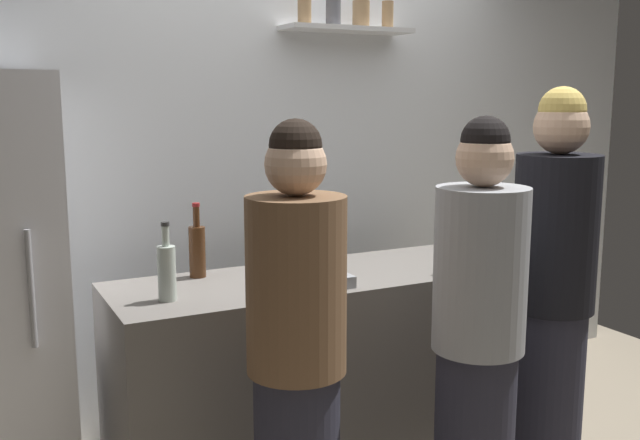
# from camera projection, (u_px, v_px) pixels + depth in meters

# --- Properties ---
(back_wall_assembly) EXTENTS (4.80, 0.32, 2.60)m
(back_wall_assembly) POSITION_uv_depth(u_px,v_px,m) (285.00, 169.00, 3.85)
(back_wall_assembly) COLOR white
(back_wall_assembly) RESTS_ON ground
(counter) EXTENTS (1.87, 0.65, 0.90)m
(counter) POSITION_uv_depth(u_px,v_px,m) (320.00, 370.00, 3.29)
(counter) COLOR #66605B
(counter) RESTS_ON ground
(baking_pan) EXTENTS (0.34, 0.24, 0.05)m
(baking_pan) POSITION_uv_depth(u_px,v_px,m) (307.00, 281.00, 3.02)
(baking_pan) COLOR gray
(baking_pan) RESTS_ON counter
(utensil_holder) EXTENTS (0.10, 0.10, 0.22)m
(utensil_holder) POSITION_uv_depth(u_px,v_px,m) (296.00, 257.00, 3.28)
(utensil_holder) COLOR #B2B2B7
(utensil_holder) RESTS_ON counter
(wine_bottle_pale_glass) EXTENTS (0.07, 0.07, 0.31)m
(wine_bottle_pale_glass) POSITION_uv_depth(u_px,v_px,m) (167.00, 271.00, 2.80)
(wine_bottle_pale_glass) COLOR #B2BFB2
(wine_bottle_pale_glass) RESTS_ON counter
(wine_bottle_green_glass) EXTENTS (0.07, 0.07, 0.33)m
(wine_bottle_green_glass) POSITION_uv_depth(u_px,v_px,m) (463.00, 244.00, 3.26)
(wine_bottle_green_glass) COLOR #19471E
(wine_bottle_green_glass) RESTS_ON counter
(wine_bottle_amber_glass) EXTENTS (0.07, 0.07, 0.33)m
(wine_bottle_amber_glass) POSITION_uv_depth(u_px,v_px,m) (197.00, 249.00, 3.17)
(wine_bottle_amber_glass) COLOR #472814
(wine_bottle_amber_glass) RESTS_ON counter
(water_bottle_plastic) EXTENTS (0.09, 0.09, 0.22)m
(water_bottle_plastic) POSITION_uv_depth(u_px,v_px,m) (481.00, 242.00, 3.45)
(water_bottle_plastic) COLOR silver
(water_bottle_plastic) RESTS_ON counter
(person_grey_hoodie) EXTENTS (0.34, 0.34, 1.62)m
(person_grey_hoodie) POSITION_uv_depth(u_px,v_px,m) (478.00, 340.00, 2.66)
(person_grey_hoodie) COLOR #262633
(person_grey_hoodie) RESTS_ON ground
(person_brown_jacket) EXTENTS (0.34, 0.34, 1.61)m
(person_brown_jacket) POSITION_uv_depth(u_px,v_px,m) (297.00, 361.00, 2.45)
(person_brown_jacket) COLOR #262633
(person_brown_jacket) RESTS_ON ground
(person_blonde) EXTENTS (0.34, 0.34, 1.72)m
(person_blonde) POSITION_uv_depth(u_px,v_px,m) (552.00, 298.00, 2.98)
(person_blonde) COLOR #262633
(person_blonde) RESTS_ON ground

